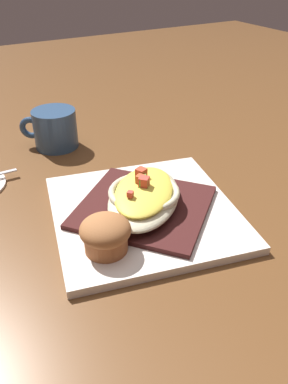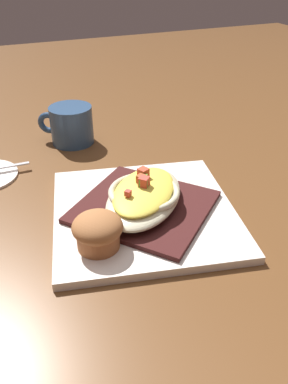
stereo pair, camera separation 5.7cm
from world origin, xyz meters
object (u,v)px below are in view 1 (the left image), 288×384
at_px(gratin_dish, 144,195).
at_px(coffee_mug, 55,131).
at_px(square_plate, 144,212).
at_px(muffin, 105,234).

height_order(gratin_dish, coffee_mug, coffee_mug).
xyz_separation_m(square_plate, coffee_mug, (0.04, -0.30, 0.03)).
bearing_deg(muffin, gratin_dish, -147.56).
distance_m(gratin_dish, coffee_mug, 0.30).
distance_m(square_plate, muffin, 0.11).
bearing_deg(square_plate, gratin_dish, -84.36).
xyz_separation_m(gratin_dish, coffee_mug, (0.04, -0.30, -0.00)).
bearing_deg(square_plate, muffin, 32.39).
relative_size(square_plate, gratin_dish, 1.36).
relative_size(gratin_dish, coffee_mug, 1.83).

